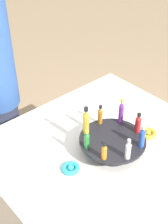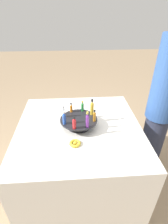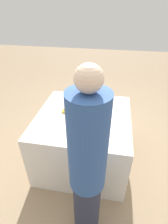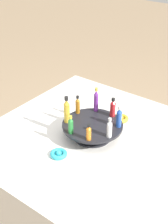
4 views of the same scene
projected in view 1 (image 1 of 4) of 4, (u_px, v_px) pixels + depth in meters
The scene contains 12 objects.
party_table at pixel (108, 198), 1.71m from camera, with size 1.06×1.06×0.71m.
display_stand at pixel (112, 143), 1.47m from camera, with size 0.31×0.31×0.08m.
bottle_red at pixel (138, 123), 1.46m from camera, with size 0.03×0.03×0.11m.
bottle_purple at pixel (121, 112), 1.51m from camera, with size 0.02×0.02×0.14m.
bottle_amber at pixel (100, 115), 1.52m from camera, with size 0.02×0.02×0.10m.
bottle_gold at pixel (86, 121), 1.45m from camera, with size 0.03×0.03×0.15m.
bottle_green at pixel (87, 140), 1.38m from camera, with size 0.02×0.02×0.10m.
bottle_orange at pixel (104, 152), 1.33m from camera, with size 0.02×0.02×0.09m.
bottle_clear at pixel (128, 150), 1.32m from camera, with size 0.02×0.02×0.11m.
bottle_blue at pixel (142, 137), 1.38m from camera, with size 0.03×0.03×0.12m.
ribbon_bow_teal at pixel (71, 168), 1.40m from camera, with size 0.08×0.08×0.03m.
ribbon_bow_gold at pixel (148, 133), 1.59m from camera, with size 0.09×0.09×0.03m.
Camera 1 is at (0.72, -0.82, 1.76)m, focal length 50.00 mm.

